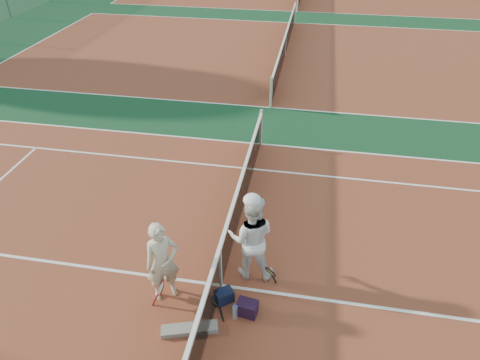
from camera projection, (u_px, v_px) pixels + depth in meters
name	position (u px, v px, depth m)	size (l,w,h in m)	color
ground	(221.00, 286.00, 8.18)	(130.00, 130.00, 0.00)	#0F371D
court_main	(221.00, 286.00, 8.18)	(23.77, 10.97, 0.01)	brown
court_far_a	(285.00, 55.00, 19.08)	(23.77, 10.97, 0.01)	brown
net_main	(220.00, 267.00, 7.89)	(0.10, 10.98, 1.02)	black
net_far_a	(286.00, 44.00, 18.79)	(0.10, 10.98, 1.02)	black
player_a	(162.00, 262.00, 7.55)	(0.61, 0.40, 1.66)	beige
player_b	(251.00, 238.00, 7.94)	(0.90, 0.70, 1.84)	white
racket_red	(162.00, 294.00, 7.66)	(0.28, 0.27, 0.56)	maroon
racket_black_held	(270.00, 278.00, 7.97)	(0.27, 0.27, 0.56)	black
racket_spare	(218.00, 301.00, 7.87)	(0.60, 0.27, 0.03)	black
sports_bag_navy	(224.00, 296.00, 7.81)	(0.33, 0.22, 0.26)	black
sports_bag_purple	(247.00, 308.00, 7.57)	(0.36, 0.25, 0.29)	black
net_cover_canvas	(190.00, 329.00, 7.33)	(0.97, 0.22, 0.10)	slate
water_bottle	(235.00, 312.00, 7.49)	(0.09, 0.09, 0.30)	#C9E8FF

